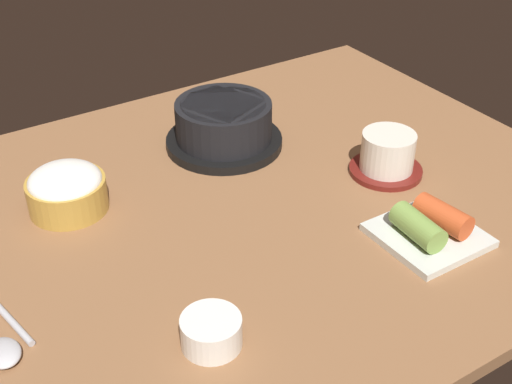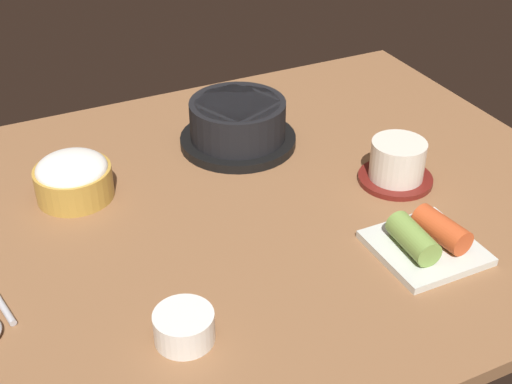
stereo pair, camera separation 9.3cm
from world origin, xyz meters
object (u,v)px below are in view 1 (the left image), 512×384
Objects in this scene: side_bowl_near at (211,331)px; spoon at (1,336)px; rice_bowl at (66,189)px; tea_cup_with_saucer at (387,155)px; kimchi_plate at (429,228)px; stone_pot at (224,125)px.

spoon is (-18.70, 12.58, -1.26)cm from side_bowl_near.
rice_bowl is 45.49cm from tea_cup_with_saucer.
kimchi_plate is 1.89× the size of side_bowl_near.
tea_cup_with_saucer is 1.64× the size of side_bowl_near.
side_bowl_near is at bearing -157.26° from tea_cup_with_saucer.
spoon is at bearing -150.57° from stone_pot.
kimchi_plate is at bearing -12.63° from spoon.
stone_pot reaches higher than tea_cup_with_saucer.
kimchi_plate is at bearing -40.63° from rice_bowl.
rice_bowl is at bearing 139.37° from kimchi_plate.
stone_pot is at bearing 57.75° from side_bowl_near.
spoon is at bearing -126.81° from rice_bowl.
kimchi_plate is 52.47cm from spoon.
side_bowl_near is at bearing -178.06° from kimchi_plate.
rice_bowl reaches higher than side_bowl_near.
stone_pot is 25.38cm from tea_cup_with_saucer.
kimchi_plate is 0.67× the size of spoon.
rice_bowl is 24.81cm from spoon.
stone_pot is 36.22cm from kimchi_plate.
stone_pot is 1.69× the size of tea_cup_with_saucer.
stone_pot reaches higher than side_bowl_near.
stone_pot is at bearing 7.67° from rice_bowl.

